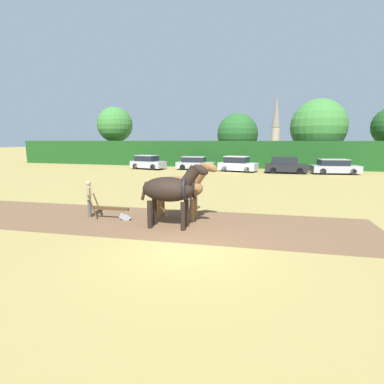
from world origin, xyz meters
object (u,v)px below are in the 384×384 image
at_px(church_spire, 276,123).
at_px(draft_horse_lead_left, 171,190).
at_px(farmer_beside_team, 193,192).
at_px(tree_far_left, 115,125).
at_px(parked_car_center, 285,165).
at_px(parked_car_left, 195,163).
at_px(parked_car_center_left, 238,164).
at_px(tree_center_left, 318,127).
at_px(parked_car_far_left, 148,162).
at_px(plow, 114,212).
at_px(farmer_at_plow, 89,196).
at_px(tree_left, 238,134).
at_px(parked_car_center_right, 335,167).
at_px(draft_horse_lead_right, 180,187).

distance_m(church_spire, draft_horse_lead_left, 69.02).
bearing_deg(farmer_beside_team, tree_far_left, 166.39).
bearing_deg(church_spire, parked_car_center, -88.06).
xyz_separation_m(tree_far_left, draft_horse_lead_left, (19.07, -29.04, -3.98)).
bearing_deg(parked_car_left, parked_car_center_left, -11.20).
xyz_separation_m(tree_center_left, parked_car_far_left, (-18.71, -9.11, -4.10)).
bearing_deg(tree_far_left, plow, -60.16).
distance_m(tree_center_left, farmer_at_plow, 32.14).
relative_size(church_spire, farmer_beside_team, 9.20).
bearing_deg(farmer_at_plow, tree_left, 52.35).
xyz_separation_m(parked_car_left, parked_car_center_right, (14.11, -0.53, -0.00)).
height_order(farmer_at_plow, parked_car_center, parked_car_center).
height_order(tree_far_left, draft_horse_lead_left, tree_far_left).
bearing_deg(tree_far_left, parked_car_center_right, -15.43).
xyz_separation_m(church_spire, farmer_beside_team, (-2.75, -66.04, -6.61)).
bearing_deg(farmer_at_plow, draft_horse_lead_left, -42.02).
distance_m(farmer_beside_team, parked_car_far_left, 21.06).
height_order(plow, parked_car_far_left, parked_car_far_left).
bearing_deg(tree_center_left, church_spire, 98.06).
bearing_deg(parked_car_center_left, tree_center_left, 57.91).
relative_size(tree_far_left, tree_center_left, 0.97).
relative_size(tree_far_left, parked_car_far_left, 1.93).
bearing_deg(parked_car_far_left, church_spire, 85.53).
bearing_deg(draft_horse_lead_left, parked_car_center_left, 87.25).
relative_size(tree_left, draft_horse_lead_left, 2.59).
bearing_deg(parked_car_left, parked_car_center_right, -4.64).
relative_size(tree_left, plow, 3.81).
bearing_deg(parked_car_left, draft_horse_lead_right, -78.76).
height_order(draft_horse_lead_right, farmer_at_plow, draft_horse_lead_right).
relative_size(parked_car_center_left, parked_car_center, 1.01).
bearing_deg(plow, farmer_beside_team, 35.18).
distance_m(parked_car_far_left, parked_car_center, 14.86).
relative_size(parked_car_center, parked_car_center_right, 0.89).
xyz_separation_m(tree_center_left, plow, (-10.99, -29.59, -4.53)).
bearing_deg(farmer_beside_team, parked_car_far_left, 160.25).
bearing_deg(tree_center_left, parked_car_center, -112.80).
bearing_deg(draft_horse_lead_left, farmer_beside_team, 84.58).
bearing_deg(draft_horse_lead_right, plow, -167.02).
distance_m(tree_center_left, parked_car_center, 10.75).
height_order(plow, farmer_beside_team, farmer_beside_team).
bearing_deg(draft_horse_lead_right, church_spire, 84.01).
relative_size(draft_horse_lead_right, parked_car_far_left, 0.71).
bearing_deg(tree_center_left, tree_far_left, -177.91).
relative_size(parked_car_far_left, parked_car_center_left, 0.99).
distance_m(farmer_beside_team, parked_car_center_right, 20.66).
bearing_deg(tree_far_left, draft_horse_lead_right, -55.66).
distance_m(plow, parked_car_center_right, 23.89).
height_order(draft_horse_lead_right, parked_car_far_left, draft_horse_lead_right).
relative_size(tree_center_left, parked_car_center, 2.00).
relative_size(tree_far_left, draft_horse_lead_right, 2.73).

